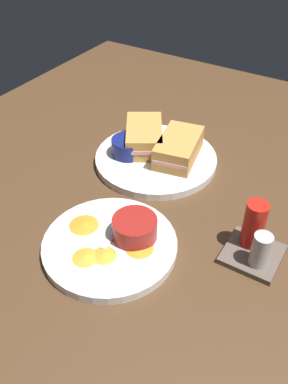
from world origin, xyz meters
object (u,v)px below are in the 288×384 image
Objects in this scene: ramekin_dark_sauce at (128,146)px; spoon_by_dark_ramekin at (153,157)px; sandwich_half_near at (179,148)px; ramekin_light_gravy at (135,227)px; sandwich_half_far at (144,136)px; spoon_by_gravy_ramekin at (123,222)px; condiment_caddy at (255,240)px; plate_chips_companion at (110,245)px; plate_sandwich_main at (155,160)px.

ramekin_dark_sauce is 0.70× the size of spoon_by_dark_ramekin.
ramekin_light_gravy is (24.34, 4.65, -0.41)cm from sandwich_half_near.
spoon_by_dark_ramekin is at bearing 51.32° from sandwich_half_far.
ramekin_light_gravy reaches higher than spoon_by_dark_ramekin.
ramekin_dark_sauce reaches higher than spoon_by_gravy_ramekin.
ramekin_light_gravy is (19.90, 14.42, 0.03)cm from ramekin_dark_sauce.
condiment_caddy is at bearing 62.05° from sandwich_half_far.
sandwich_half_near is at bearing 114.42° from ramekin_dark_sauce.
sandwich_half_far is 25.13cm from spoon_by_gravy_ramekin.
sandwich_half_near is 27.98cm from plate_chips_companion.
ramekin_dark_sauce is (4.44, -9.77, -0.43)cm from sandwich_half_near.
sandwich_half_near reaches higher than plate_chips_companion.
plate_sandwich_main is at bearing -60.70° from sandwich_half_near.
ramekin_dark_sauce is 21.61cm from spoon_by_gravy_ramekin.
sandwich_half_far is at bearing -156.89° from spoon_by_gravy_ramekin.
sandwich_half_near is at bearing -176.25° from plate_chips_companion.
spoon_by_dark_ramekin is 25.28cm from plate_chips_companion.
spoon_by_dark_ramekin is at bearing 102.45° from ramekin_dark_sauce.
ramekin_light_gravy is 19.62cm from condiment_caddy.
ramekin_dark_sauce reaches higher than plate_chips_companion.
plate_chips_companion is at bearing 13.59° from plate_sandwich_main.
sandwich_half_near is at bearing -176.78° from spoon_by_gravy_ramekin.
sandwich_half_far is 1.51× the size of spoon_by_gravy_ramekin.
ramekin_dark_sauce and ramekin_light_gravy have the same top height.
ramekin_light_gravy is 0.79× the size of condiment_caddy.
spoon_by_gravy_ramekin is at bearing 15.24° from plate_sandwich_main.
plate_sandwich_main is at bearing -166.41° from plate_chips_companion.
ramekin_light_gravy reaches higher than spoon_by_gravy_ramekin.
ramekin_light_gravy is at bearing -66.17° from condiment_caddy.
plate_sandwich_main is 2.61× the size of spoon_by_dark_ramekin.
sandwich_half_far is at bearing -151.66° from ramekin_light_gravy.
plate_chips_companion is 3.00× the size of ramekin_light_gravy.
sandwich_half_far reaches higher than ramekin_light_gravy.
spoon_by_dark_ramekin reaches higher than plate_chips_companion.
sandwich_half_near is 1.45× the size of spoon_by_dark_ramekin.
ramekin_dark_sauce is 0.92× the size of ramekin_light_gravy.
condiment_caddy is (-11.32, 20.78, 2.61)cm from plate_chips_companion.
ramekin_light_gravy is (24.45, 13.18, -0.41)cm from sandwich_half_far.
plate_sandwich_main is 5.88cm from sandwich_half_far.
ramekin_dark_sauce is (2.03, -5.48, 2.77)cm from plate_sandwich_main.
sandwich_half_near reaches higher than spoon_by_gravy_ramekin.
plate_sandwich_main is 2.61× the size of spoon_by_gravy_ramekin.
ramekin_dark_sauce reaches higher than spoon_by_dark_ramekin.
sandwich_half_far is 4.73cm from ramekin_dark_sauce.
spoon_by_gravy_ramekin is (19.69, 5.65, 0.00)cm from spoon_by_dark_ramekin.
plate_chips_companion is (25.32, 6.12, 0.00)cm from plate_sandwich_main.
sandwich_half_far is at bearing -128.68° from spoon_by_dark_ramekin.
plate_chips_companion is 5.22cm from ramekin_light_gravy.
spoon_by_dark_ramekin is 23.00cm from ramekin_light_gravy.
condiment_caddy is at bearing 69.70° from ramekin_dark_sauce.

